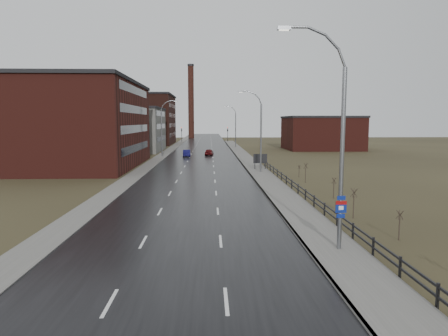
{
  "coord_description": "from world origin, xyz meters",
  "views": [
    {
      "loc": [
        1.66,
        -19.16,
        7.18
      ],
      "look_at": [
        2.96,
        16.45,
        3.0
      ],
      "focal_mm": 32.0,
      "sensor_mm": 36.0,
      "label": 1
    }
  ],
  "objects": [
    {
      "name": "road",
      "position": [
        0.0,
        60.0,
        0.03
      ],
      "size": [
        14.0,
        300.0,
        0.06
      ],
      "primitive_type": "cube",
      "color": "black",
      "rests_on": "ground"
    },
    {
      "name": "streetlight_right_far",
      "position": [
        8.5,
        90.0,
        5.84
      ],
      "size": [
        3.36,
        0.28,
        11.35
      ],
      "color": "slate",
      "rests_on": "ground"
    },
    {
      "name": "guardrail",
      "position": [
        10.3,
        18.31,
        0.71
      ],
      "size": [
        0.1,
        53.05,
        1.1
      ],
      "color": "black",
      "rests_on": "ground"
    },
    {
      "name": "curb_right",
      "position": [
        7.08,
        35.0,
        0.09
      ],
      "size": [
        0.16,
        180.0,
        0.18
      ],
      "primitive_type": "cube",
      "color": "slate",
      "rests_on": "ground"
    },
    {
      "name": "traffic_light_left",
      "position": [
        -8.0,
        120.0,
        4.6
      ],
      "size": [
        0.58,
        2.73,
        5.3
      ],
      "color": "black",
      "rests_on": "ground"
    },
    {
      "name": "car_far",
      "position": [
        1.57,
        64.68,
        0.68
      ],
      "size": [
        2.03,
        4.12,
        1.35
      ],
      "primitive_type": "imported",
      "rotation": [
        0.0,
        0.0,
        3.03
      ],
      "color": "#540E10",
      "rests_on": "ground"
    },
    {
      "name": "billboard",
      "position": [
        9.1,
        38.93,
        1.65
      ],
      "size": [
        2.02,
        0.17,
        2.42
      ],
      "color": "black",
      "rests_on": "ground"
    },
    {
      "name": "warehouse_mid",
      "position": [
        -17.99,
        78.0,
        5.26
      ],
      "size": [
        16.32,
        20.4,
        10.5
      ],
      "color": "slate",
      "rests_on": "ground"
    },
    {
      "name": "warehouse_near",
      "position": [
        -20.99,
        45.0,
        6.76
      ],
      "size": [
        22.44,
        28.56,
        13.5
      ],
      "color": "#471914",
      "rests_on": "ground"
    },
    {
      "name": "sidewalk_right",
      "position": [
        8.6,
        35.0,
        0.09
      ],
      "size": [
        3.2,
        180.0,
        0.18
      ],
      "primitive_type": "cube",
      "color": "#595651",
      "rests_on": "ground"
    },
    {
      "name": "shrub_b",
      "position": [
        13.11,
        3.94,
        0.99
      ],
      "size": [
        0.45,
        0.47,
        1.86
      ],
      "color": "#382D23",
      "rests_on": "ground"
    },
    {
      "name": "ground",
      "position": [
        0.0,
        0.0,
        0.0
      ],
      "size": [
        320.0,
        320.0,
        0.0
      ],
      "primitive_type": "plane",
      "color": "#2D2819",
      "rests_on": "ground"
    },
    {
      "name": "shrub_d",
      "position": [
        13.23,
        17.11,
        1.06
      ],
      "size": [
        0.48,
        0.5,
        2.0
      ],
      "color": "#382D23",
      "rests_on": "ground"
    },
    {
      "name": "smokestack",
      "position": [
        -6.0,
        150.0,
        15.5
      ],
      "size": [
        2.7,
        2.7,
        30.7
      ],
      "color": "#331611",
      "rests_on": "ground"
    },
    {
      "name": "shrub_e",
      "position": [
        12.9,
        26.75,
        1.25
      ],
      "size": [
        0.56,
        0.59,
        2.36
      ],
      "color": "#382D23",
      "rests_on": "ground"
    },
    {
      "name": "streetlight_main",
      "position": [
        8.47,
        2.0,
        6.06
      ],
      "size": [
        3.91,
        0.29,
        12.11
      ],
      "color": "slate",
      "rests_on": "ground"
    },
    {
      "name": "shrub_c",
      "position": [
        12.31,
        9.45,
        1.21
      ],
      "size": [
        0.54,
        0.57,
        2.28
      ],
      "color": "#382D23",
      "rests_on": "ground"
    },
    {
      "name": "warehouse_far",
      "position": [
        -22.99,
        108.0,
        7.76
      ],
      "size": [
        26.52,
        24.48,
        15.5
      ],
      "color": "#331611",
      "rests_on": "ground"
    },
    {
      "name": "car_near",
      "position": [
        -2.97,
        61.57,
        0.7
      ],
      "size": [
        1.69,
        4.29,
        1.39
      ],
      "primitive_type": "imported",
      "rotation": [
        0.0,
        0.0,
        0.05
      ],
      "color": "#0F0E47",
      "rests_on": "ground"
    },
    {
      "name": "building_right",
      "position": [
        30.3,
        82.0,
        4.26
      ],
      "size": [
        18.36,
        16.32,
        8.5
      ],
      "color": "#471914",
      "rests_on": "ground"
    },
    {
      "name": "traffic_light_right",
      "position": [
        8.0,
        120.0,
        4.6
      ],
      "size": [
        0.58,
        2.73,
        5.3
      ],
      "color": "black",
      "rests_on": "ground"
    },
    {
      "name": "sidewalk_left",
      "position": [
        -8.2,
        60.0,
        0.06
      ],
      "size": [
        2.4,
        260.0,
        0.12
      ],
      "primitive_type": "cube",
      "color": "#595651",
      "rests_on": "ground"
    },
    {
      "name": "shrub_f",
      "position": [
        13.15,
        31.25,
        0.84
      ],
      "size": [
        0.39,
        0.4,
        1.58
      ],
      "color": "#382D23",
      "rests_on": "ground"
    },
    {
      "name": "streetlight_left",
      "position": [
        -7.7,
        62.0,
        5.84
      ],
      "size": [
        3.36,
        0.28,
        11.35
      ],
      "color": "slate",
      "rests_on": "ground"
    },
    {
      "name": "streetlight_right_mid",
      "position": [
        8.5,
        36.0,
        5.84
      ],
      "size": [
        3.36,
        0.28,
        11.35
      ],
      "color": "slate",
      "rests_on": "ground"
    }
  ]
}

